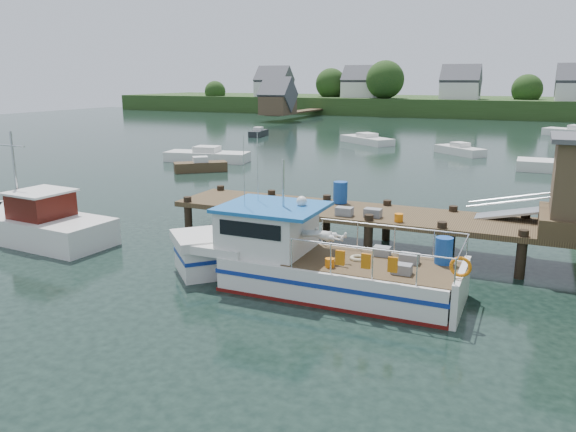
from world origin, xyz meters
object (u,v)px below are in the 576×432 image
at_px(work_boat, 28,223).
at_px(moored_d, 367,140).
at_px(moored_b, 460,150).
at_px(moored_c, 575,166).
at_px(moored_a, 207,156).
at_px(lobster_boat, 303,261).
at_px(dock, 511,201).
at_px(moored_e, 259,133).
at_px(moored_rowboat, 201,166).

relative_size(work_boat, moored_d, 1.32).
xyz_separation_m(moored_b, moored_c, (8.35, -6.31, 0.05)).
bearing_deg(moored_c, moored_a, -157.78).
height_order(work_boat, moored_b, work_boat).
relative_size(lobster_boat, work_boat, 1.20).
bearing_deg(work_boat, dock, 18.50).
relative_size(work_boat, moored_e, 2.17).
xyz_separation_m(moored_a, moored_e, (-5.10, 18.85, -0.06)).
height_order(lobster_boat, moored_a, lobster_boat).
xyz_separation_m(moored_rowboat, moored_e, (-7.21, 23.12, -0.01)).
height_order(lobster_boat, moored_e, lobster_boat).
relative_size(lobster_boat, moored_rowboat, 2.80).
relative_size(lobster_boat, moored_e, 2.60).
distance_m(moored_a, moored_b, 20.93).
bearing_deg(moored_rowboat, lobster_boat, -59.64).
height_order(dock, moored_b, dock).
distance_m(moored_c, moored_e, 33.39).
xyz_separation_m(work_boat, moored_a, (-4.88, 21.18, -0.24)).
bearing_deg(moored_b, moored_c, -31.40).
distance_m(lobster_boat, moored_c, 28.64).
bearing_deg(lobster_boat, moored_a, 127.81).
relative_size(moored_d, moored_e, 1.64).
height_order(work_boat, moored_e, work_boat).
distance_m(moored_d, moored_e, 13.14).
height_order(moored_a, moored_e, moored_a).
height_order(moored_rowboat, moored_d, moored_d).
relative_size(dock, moored_d, 2.71).
distance_m(lobster_boat, work_boat, 11.96).
relative_size(dock, lobster_boat, 1.70).
bearing_deg(moored_c, lobster_boat, -97.89).
bearing_deg(work_boat, moored_a, 107.54).
distance_m(dock, moored_a, 28.07).
distance_m(work_boat, moored_c, 33.85).
distance_m(moored_a, moored_e, 19.53).
distance_m(moored_b, moored_d, 10.46).
height_order(work_boat, moored_rowboat, work_boat).
xyz_separation_m(lobster_boat, moored_d, (-8.99, 38.27, -0.46)).
xyz_separation_m(moored_a, moored_b, (17.20, 11.92, -0.05)).
xyz_separation_m(dock, moored_e, (-27.48, 35.70, -1.87)).
distance_m(moored_c, moored_d, 20.84).
distance_m(lobster_boat, moored_e, 46.08).
bearing_deg(moored_b, lobster_boat, -84.95).
bearing_deg(moored_rowboat, moored_d, 64.75).
bearing_deg(moored_rowboat, moored_b, 37.13).
bearing_deg(dock, moored_b, 100.21).
bearing_deg(moored_c, moored_e, 166.47).
bearing_deg(dock, moored_a, 143.03).
bearing_deg(lobster_boat, moored_b, 89.34).
relative_size(moored_b, moored_d, 0.74).
bearing_deg(moored_rowboat, moored_e, 97.44).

